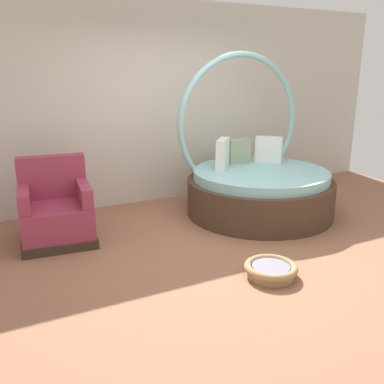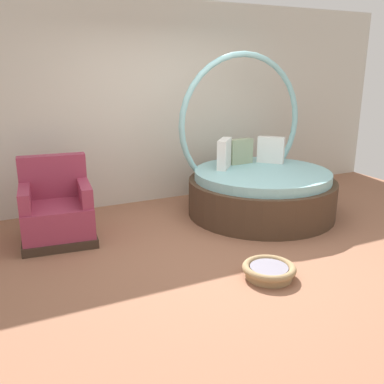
% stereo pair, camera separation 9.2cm
% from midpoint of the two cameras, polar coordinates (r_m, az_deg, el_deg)
% --- Properties ---
extents(ground_plane, '(8.00, 8.00, 0.02)m').
position_cam_midpoint_polar(ground_plane, '(4.67, 5.43, -7.85)').
color(ground_plane, '#936047').
extents(back_wall, '(8.00, 0.12, 2.83)m').
position_cam_midpoint_polar(back_wall, '(6.18, -4.53, 11.85)').
color(back_wall, beige).
rests_on(back_wall, ground_plane).
extents(round_daybed, '(1.96, 1.96, 2.13)m').
position_cam_midpoint_polar(round_daybed, '(5.75, 9.50, 1.12)').
color(round_daybed, '#473323').
rests_on(round_daybed, ground_plane).
extents(red_armchair, '(0.87, 0.87, 0.94)m').
position_cam_midpoint_polar(red_armchair, '(5.03, -17.41, -2.55)').
color(red_armchair, '#38281E').
rests_on(red_armchair, ground_plane).
extents(pet_basket, '(0.51, 0.51, 0.13)m').
position_cam_midpoint_polar(pet_basket, '(4.10, 11.07, -10.41)').
color(pet_basket, '#9E7F56').
rests_on(pet_basket, ground_plane).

